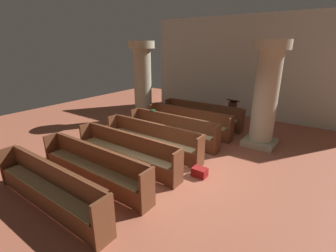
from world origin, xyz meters
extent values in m
plane|color=#AD5B42|center=(0.00, 0.00, 0.00)|extent=(19.20, 19.20, 0.00)
cube|color=beige|center=(0.00, 6.08, 2.25)|extent=(10.00, 0.16, 4.50)
cube|color=brown|center=(-1.08, 3.60, 0.42)|extent=(3.37, 0.38, 0.05)
cube|color=brown|center=(-1.08, 3.77, 0.68)|extent=(3.37, 0.04, 0.47)
cube|color=brown|center=(-1.08, 3.82, 0.91)|extent=(3.23, 0.06, 0.02)
cube|color=brown|center=(-2.80, 3.60, 0.46)|extent=(0.06, 0.44, 0.92)
cube|color=brown|center=(0.63, 3.60, 0.46)|extent=(0.06, 0.44, 0.92)
cube|color=brown|center=(-1.08, 3.43, 0.21)|extent=(3.37, 0.03, 0.38)
cube|color=tan|center=(-1.08, 3.58, 0.46)|extent=(3.10, 0.32, 0.03)
cube|color=brown|center=(-1.08, 2.49, 0.42)|extent=(3.37, 0.38, 0.05)
cube|color=brown|center=(-1.08, 2.66, 0.68)|extent=(3.37, 0.04, 0.47)
cube|color=brown|center=(-1.08, 2.70, 0.91)|extent=(3.23, 0.06, 0.02)
cube|color=brown|center=(-2.80, 2.49, 0.46)|extent=(0.06, 0.44, 0.92)
cube|color=brown|center=(0.63, 2.49, 0.46)|extent=(0.06, 0.44, 0.92)
cube|color=brown|center=(-1.08, 2.31, 0.21)|extent=(3.37, 0.03, 0.38)
cube|color=tan|center=(-1.08, 2.47, 0.46)|extent=(3.10, 0.32, 0.03)
cube|color=brown|center=(-1.08, 1.38, 0.42)|extent=(3.37, 0.38, 0.05)
cube|color=brown|center=(-1.08, 1.54, 0.68)|extent=(3.37, 0.04, 0.47)
cube|color=brown|center=(-1.08, 1.59, 0.91)|extent=(3.23, 0.06, 0.02)
cube|color=brown|center=(-2.80, 1.38, 0.46)|extent=(0.06, 0.44, 0.92)
cube|color=brown|center=(0.63, 1.38, 0.46)|extent=(0.06, 0.44, 0.92)
cube|color=brown|center=(-1.08, 1.20, 0.21)|extent=(3.37, 0.03, 0.38)
cube|color=tan|center=(-1.08, 1.36, 0.46)|extent=(3.10, 0.32, 0.03)
cube|color=brown|center=(-1.08, 0.26, 0.42)|extent=(3.37, 0.38, 0.05)
cube|color=brown|center=(-1.08, 0.43, 0.68)|extent=(3.37, 0.05, 0.47)
cube|color=brown|center=(-1.08, 0.48, 0.91)|extent=(3.23, 0.06, 0.02)
cube|color=brown|center=(-2.80, 0.26, 0.46)|extent=(0.06, 0.44, 0.92)
cube|color=brown|center=(0.63, 0.26, 0.46)|extent=(0.06, 0.44, 0.92)
cube|color=brown|center=(-1.08, 0.09, 0.21)|extent=(3.37, 0.03, 0.38)
cube|color=tan|center=(-1.08, 0.24, 0.46)|extent=(3.10, 0.32, 0.03)
cube|color=brown|center=(-1.08, -0.85, 0.42)|extent=(3.37, 0.38, 0.05)
cube|color=brown|center=(-1.08, -0.68, 0.68)|extent=(3.37, 0.04, 0.47)
cube|color=brown|center=(-1.08, -0.64, 0.91)|extent=(3.23, 0.06, 0.02)
cube|color=brown|center=(-2.80, -0.85, 0.46)|extent=(0.06, 0.44, 0.92)
cube|color=brown|center=(0.63, -0.85, 0.46)|extent=(0.06, 0.44, 0.92)
cube|color=brown|center=(-1.08, -1.03, 0.21)|extent=(3.37, 0.03, 0.38)
cube|color=tan|center=(-1.08, -0.87, 0.46)|extent=(3.10, 0.32, 0.03)
cube|color=brown|center=(-1.08, -1.96, 0.42)|extent=(3.37, 0.38, 0.05)
cube|color=brown|center=(-1.08, -1.80, 0.68)|extent=(3.37, 0.04, 0.47)
cube|color=brown|center=(-1.08, -1.75, 0.91)|extent=(3.23, 0.06, 0.02)
cube|color=brown|center=(-2.80, -1.96, 0.46)|extent=(0.06, 0.44, 0.92)
cube|color=brown|center=(0.63, -1.96, 0.46)|extent=(0.06, 0.44, 0.92)
cube|color=brown|center=(-1.08, -2.14, 0.21)|extent=(3.37, 0.03, 0.38)
cube|color=tan|center=(-1.08, -1.98, 0.46)|extent=(3.10, 0.32, 0.03)
cube|color=brown|center=(-1.08, -3.08, 0.42)|extent=(3.37, 0.38, 0.05)
cube|color=brown|center=(-1.08, -2.91, 0.68)|extent=(3.37, 0.04, 0.47)
cube|color=brown|center=(-1.08, -2.86, 0.91)|extent=(3.23, 0.06, 0.02)
cube|color=brown|center=(-2.80, -3.08, 0.46)|extent=(0.06, 0.44, 0.92)
cube|color=brown|center=(0.63, -3.08, 0.46)|extent=(0.06, 0.44, 0.92)
cube|color=brown|center=(-1.08, -3.25, 0.21)|extent=(3.37, 0.03, 0.38)
cube|color=tan|center=(-1.08, -3.10, 0.46)|extent=(3.10, 0.32, 0.03)
cube|color=tan|center=(1.53, 2.89, 0.09)|extent=(1.02, 1.02, 0.18)
cylinder|color=#BCB293|center=(1.53, 2.89, 1.64)|extent=(0.76, 0.76, 2.92)
cylinder|color=beige|center=(1.53, 2.89, 3.25)|extent=(1.10, 1.10, 0.30)
cube|color=tan|center=(-3.65, 2.84, 0.09)|extent=(1.02, 1.02, 0.18)
cylinder|color=#BCB293|center=(-3.65, 2.84, 1.64)|extent=(0.76, 0.76, 2.92)
cylinder|color=beige|center=(-3.65, 2.84, 3.25)|extent=(1.10, 1.10, 0.30)
cube|color=#411E13|center=(-0.14, 4.59, 0.03)|extent=(0.45, 0.45, 0.06)
cube|color=#4C2316|center=(-0.14, 4.59, 0.47)|extent=(0.28, 0.28, 0.95)
cube|color=#502518|center=(-0.14, 4.59, 1.01)|extent=(0.48, 0.35, 0.15)
cube|color=#194723|center=(-2.07, 1.59, 0.93)|extent=(0.14, 0.18, 0.03)
cube|color=maroon|center=(0.85, -0.15, 0.11)|extent=(0.38, 0.27, 0.23)
camera|label=1|loc=(3.36, -5.08, 3.24)|focal=25.53mm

